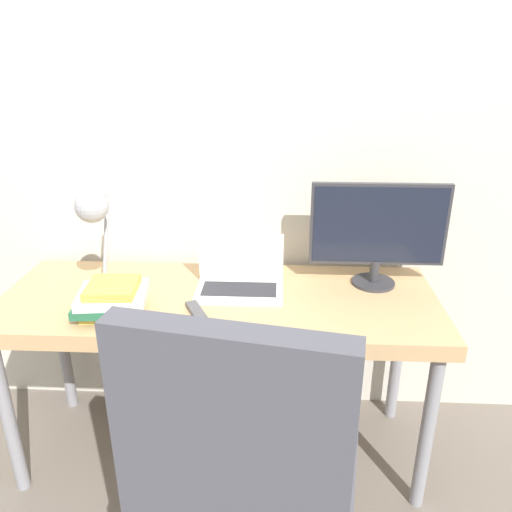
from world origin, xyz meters
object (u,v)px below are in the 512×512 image
at_px(office_chair, 246,480).
at_px(desk_lamp, 96,220).
at_px(book_stack, 111,299).
at_px(laptop, 240,279).
at_px(game_controller, 99,311).
at_px(monitor, 378,230).

bearing_deg(office_chair, desk_lamp, 129.28).
height_order(desk_lamp, book_stack, desk_lamp).
distance_m(laptop, game_controller, 0.53).
relative_size(book_stack, game_controller, 1.63).
height_order(monitor, game_controller, monitor).
height_order(monitor, office_chair, monitor).
bearing_deg(laptop, desk_lamp, -167.38).
distance_m(desk_lamp, book_stack, 0.28).
height_order(laptop, book_stack, laptop).
relative_size(laptop, office_chair, 0.30).
bearing_deg(desk_lamp, game_controller, -83.42).
bearing_deg(office_chair, game_controller, 134.02).
distance_m(office_chair, book_stack, 0.80).
height_order(laptop, desk_lamp, desk_lamp).
relative_size(office_chair, book_stack, 4.32).
bearing_deg(book_stack, game_controller, -157.68).
bearing_deg(office_chair, book_stack, 130.89).
distance_m(book_stack, game_controller, 0.06).
height_order(laptop, office_chair, office_chair).
xyz_separation_m(laptop, game_controller, (-0.47, -0.23, -0.03)).
xyz_separation_m(desk_lamp, office_chair, (0.56, -0.69, -0.44)).
height_order(laptop, game_controller, laptop).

